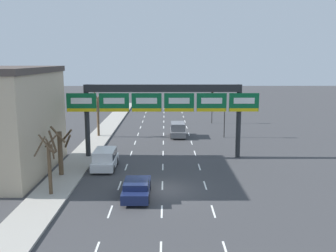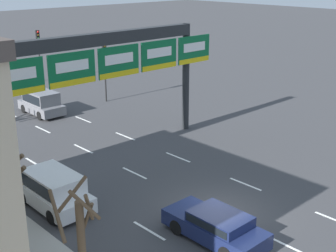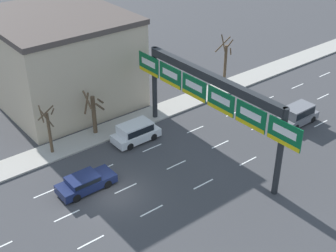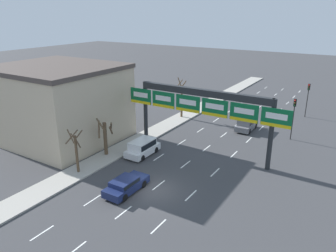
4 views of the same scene
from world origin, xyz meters
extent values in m
plane|color=#3D3D3F|center=(0.00, 0.00, 0.00)|extent=(220.00, 220.00, 0.00)
cube|color=white|center=(-3.30, 1.00, 0.01)|extent=(0.12, 2.00, 0.01)
cube|color=white|center=(-3.30, 6.00, 0.01)|extent=(0.12, 2.00, 0.01)
cube|color=white|center=(-3.30, 11.00, 0.01)|extent=(0.12, 2.00, 0.01)
cube|color=white|center=(0.00, -4.00, 0.01)|extent=(0.12, 2.00, 0.01)
cube|color=white|center=(0.00, 1.00, 0.01)|extent=(0.12, 2.00, 0.01)
cube|color=white|center=(0.00, 6.00, 0.01)|extent=(0.12, 2.00, 0.01)
cube|color=white|center=(0.00, 11.00, 0.01)|extent=(0.12, 2.00, 0.01)
cube|color=white|center=(0.00, 16.00, 0.01)|extent=(0.12, 2.00, 0.01)
cube|color=white|center=(0.00, 21.00, 0.01)|extent=(0.12, 2.00, 0.01)
cube|color=white|center=(3.30, -4.00, 0.01)|extent=(0.12, 2.00, 0.01)
cube|color=white|center=(3.30, 1.00, 0.01)|extent=(0.12, 2.00, 0.01)
cube|color=white|center=(3.30, 6.00, 0.01)|extent=(0.12, 2.00, 0.01)
cube|color=white|center=(3.30, 11.00, 0.01)|extent=(0.12, 2.00, 0.01)
cube|color=white|center=(3.30, 16.00, 0.01)|extent=(0.12, 2.00, 0.01)
cube|color=white|center=(3.30, 21.00, 0.01)|extent=(0.12, 2.00, 0.01)
cube|color=white|center=(3.30, 26.00, 0.01)|extent=(0.12, 2.00, 0.01)
cylinder|color=#232628|center=(7.40, 9.45, 3.60)|extent=(0.47, 0.47, 7.20)
cube|color=#232628|center=(0.00, 9.45, 6.85)|extent=(14.80, 0.60, 0.70)
cube|color=#0C6033|center=(-4.68, 9.11, 5.51)|extent=(2.87, 0.08, 1.77)
cube|color=white|center=(-4.68, 9.07, 5.67)|extent=(2.01, 0.02, 0.57)
cube|color=yellow|center=(-4.68, 9.07, 4.78)|extent=(2.81, 0.02, 0.32)
cube|color=#0C6033|center=(-1.56, 9.11, 5.51)|extent=(2.87, 0.08, 1.77)
cube|color=white|center=(-1.56, 9.07, 5.67)|extent=(2.01, 0.02, 0.57)
cube|color=yellow|center=(-1.56, 9.07, 4.78)|extent=(2.81, 0.02, 0.32)
cube|color=#0C6033|center=(1.56, 9.11, 5.51)|extent=(2.87, 0.08, 1.77)
cube|color=white|center=(1.56, 9.07, 5.67)|extent=(2.01, 0.02, 0.57)
cube|color=yellow|center=(1.56, 9.07, 4.78)|extent=(2.81, 0.02, 0.32)
cube|color=#0C6033|center=(4.68, 9.11, 5.51)|extent=(2.87, 0.08, 1.77)
cube|color=white|center=(4.68, 9.07, 5.67)|extent=(2.01, 0.02, 0.57)
cube|color=yellow|center=(4.68, 9.07, 4.78)|extent=(2.81, 0.02, 0.32)
cube|color=#0C6033|center=(7.80, 9.11, 5.51)|extent=(2.87, 0.08, 1.77)
cube|color=white|center=(7.80, 9.07, 5.67)|extent=(2.01, 0.02, 0.57)
cube|color=yellow|center=(7.80, 9.07, 4.78)|extent=(2.81, 0.02, 0.32)
cube|color=#19234C|center=(-1.79, -1.34, 0.53)|extent=(1.83, 4.46, 0.67)
cube|color=#19234C|center=(-1.79, -1.61, 1.08)|extent=(1.68, 2.32, 0.42)
cube|color=black|center=(-1.79, -1.61, 1.08)|extent=(1.72, 2.13, 0.31)
cylinder|color=black|center=(-2.61, 0.00, 0.33)|extent=(0.22, 0.66, 0.66)
cylinder|color=black|center=(-0.97, 0.00, 0.33)|extent=(0.22, 0.66, 0.66)
cylinder|color=black|center=(-0.97, -2.68, 0.33)|extent=(0.22, 0.66, 0.66)
cube|color=silver|center=(-5.12, 5.60, 0.56)|extent=(1.91, 4.23, 0.72)
cube|color=silver|center=(-5.12, 5.56, 1.33)|extent=(1.76, 2.96, 0.81)
cube|color=black|center=(-5.12, 5.56, 1.33)|extent=(1.80, 2.73, 0.59)
cylinder|color=black|center=(-5.99, 6.87, 0.33)|extent=(0.22, 0.66, 0.66)
cylinder|color=black|center=(-4.26, 6.87, 0.33)|extent=(0.22, 0.66, 0.66)
cylinder|color=black|center=(-5.99, 4.33, 0.33)|extent=(0.22, 0.66, 0.66)
cylinder|color=black|center=(-4.26, 4.33, 0.33)|extent=(0.22, 0.66, 0.66)
cube|color=slate|center=(1.79, 19.33, 0.54)|extent=(1.83, 4.15, 0.69)
cube|color=slate|center=(1.79, 19.29, 1.34)|extent=(1.68, 2.90, 0.91)
cube|color=black|center=(1.79, 19.29, 1.34)|extent=(1.72, 2.67, 0.66)
cylinder|color=black|center=(0.96, 20.57, 0.33)|extent=(0.22, 0.66, 0.66)
cylinder|color=black|center=(2.62, 20.57, 0.33)|extent=(0.22, 0.66, 0.66)
cylinder|color=black|center=(0.96, 18.08, 0.33)|extent=(0.22, 0.66, 0.66)
cylinder|color=black|center=(2.62, 18.08, 0.33)|extent=(0.22, 0.66, 0.66)
cylinder|color=black|center=(7.29, 29.41, 2.04)|extent=(0.12, 0.12, 4.08)
cube|color=black|center=(7.29, 29.41, 4.53)|extent=(0.30, 0.24, 0.90)
sphere|color=red|center=(7.29, 29.28, 4.83)|extent=(0.20, 0.20, 0.20)
sphere|color=#412F0C|center=(7.29, 29.28, 4.53)|extent=(0.20, 0.20, 0.20)
sphere|color=#0E3515|center=(7.29, 29.28, 4.23)|extent=(0.20, 0.20, 0.20)
cylinder|color=black|center=(7.53, 18.91, 2.10)|extent=(0.12, 0.12, 4.20)
cube|color=black|center=(7.53, 18.91, 4.65)|extent=(0.30, 0.24, 0.90)
sphere|color=red|center=(7.53, 18.78, 4.95)|extent=(0.20, 0.20, 0.20)
sphere|color=#412F0C|center=(7.53, 18.78, 4.65)|extent=(0.20, 0.20, 0.20)
sphere|color=#0E3515|center=(7.53, 18.78, 4.35)|extent=(0.20, 0.20, 0.20)
cylinder|color=brown|center=(-8.42, 3.41, 1.96)|extent=(0.39, 0.39, 3.62)
cylinder|color=brown|center=(-7.93, 3.89, 3.39)|extent=(1.16, 1.19, 1.17)
cylinder|color=brown|center=(-7.87, 3.76, 2.89)|extent=(0.91, 1.31, 1.33)
cylinder|color=brown|center=(-8.39, 2.87, 3.65)|extent=(1.23, 0.25, 1.46)
cylinder|color=brown|center=(-7.84, -0.65, 3.92)|extent=(1.08, 0.29, 1.04)
cylinder|color=brown|center=(-8.58, -0.96, 3.58)|extent=(0.49, 1.42, 1.18)
cylinder|color=brown|center=(-7.71, -1.37, 3.69)|extent=(0.62, 0.57, 1.18)
cylinder|color=brown|center=(-7.64, -1.12, 3.22)|extent=(0.17, 0.67, 1.20)
cylinder|color=brown|center=(-7.98, -1.58, 3.95)|extent=(0.99, 0.26, 1.24)
camera|label=1|loc=(0.23, -26.55, 9.60)|focal=40.00mm
camera|label=2|loc=(-14.62, -12.22, 10.55)|focal=50.00mm
camera|label=3|loc=(24.18, -14.19, 22.05)|focal=50.00mm
camera|label=4|loc=(14.51, -20.71, 14.87)|focal=35.00mm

